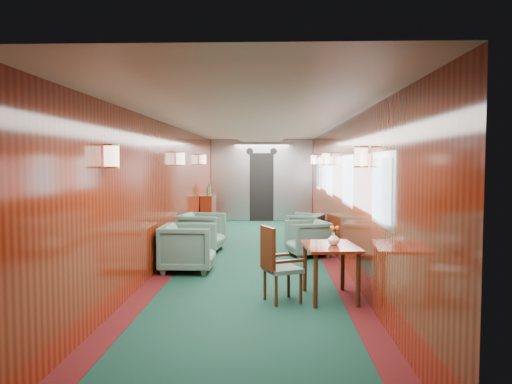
% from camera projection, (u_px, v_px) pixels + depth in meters
% --- Properties ---
extents(room, '(12.00, 12.10, 2.40)m').
position_uv_depth(room, '(254.00, 168.00, 8.79)').
color(room, '#0D3124').
rests_on(room, ground).
extents(bulkhead, '(2.98, 0.17, 2.39)m').
position_uv_depth(bulkhead, '(262.00, 181.00, 14.72)').
color(bulkhead, '#A3A5AA').
rests_on(bulkhead, ground).
extents(windows_right, '(0.02, 8.60, 0.80)m').
position_uv_depth(windows_right, '(337.00, 178.00, 9.00)').
color(windows_right, '#B5B8BC').
rests_on(windows_right, ground).
extents(wall_sconces, '(2.97, 7.97, 0.25)m').
position_uv_depth(wall_sconces, '(255.00, 159.00, 9.35)').
color(wall_sconces, '#FFE6C6').
rests_on(wall_sconces, ground).
extents(dining_table, '(0.73, 0.98, 0.69)m').
position_uv_depth(dining_table, '(330.00, 254.00, 6.31)').
color(dining_table, maroon).
rests_on(dining_table, ground).
extents(side_chair, '(0.55, 0.56, 0.95)m').
position_uv_depth(side_chair, '(276.00, 261.00, 6.14)').
color(side_chair, '#1A3E36').
rests_on(side_chair, ground).
extents(credenza, '(0.31, 0.99, 1.17)m').
position_uv_depth(credenza, '(208.00, 211.00, 12.92)').
color(credenza, maroon).
rests_on(credenza, ground).
extents(flower_vase, '(0.18, 0.18, 0.16)m').
position_uv_depth(flower_vase, '(334.00, 239.00, 6.30)').
color(flower_vase, silver).
rests_on(flower_vase, dining_table).
extents(armchair_left_near, '(0.84, 0.81, 0.76)m').
position_uv_depth(armchair_left_near, '(188.00, 248.00, 7.91)').
color(armchair_left_near, '#1A3E36').
rests_on(armchair_left_near, ground).
extents(armchair_left_far, '(0.92, 0.90, 0.75)m').
position_uv_depth(armchair_left_far, '(202.00, 232.00, 9.68)').
color(armchair_left_far, '#1A3E36').
rests_on(armchair_left_far, ground).
extents(armchair_right_near, '(0.88, 0.87, 0.66)m').
position_uv_depth(armchair_right_near, '(308.00, 238.00, 9.19)').
color(armchair_right_near, '#1A3E36').
rests_on(armchair_right_near, ground).
extents(armchair_right_far, '(0.89, 0.87, 0.63)m').
position_uv_depth(armchair_right_far, '(306.00, 228.00, 10.73)').
color(armchair_right_far, '#1A3E36').
rests_on(armchair_right_far, ground).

